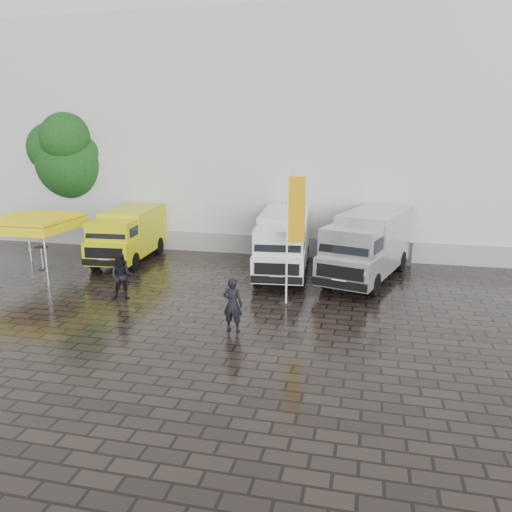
{
  "coord_description": "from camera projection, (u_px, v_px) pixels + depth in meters",
  "views": [
    {
      "loc": [
        3.22,
        -16.64,
        6.25
      ],
      "look_at": [
        -1.12,
        2.2,
        1.37
      ],
      "focal_mm": 35.0,
      "sensor_mm": 36.0,
      "label": 1
    }
  ],
  "objects": [
    {
      "name": "ground",
      "position": [
        273.0,
        309.0,
        17.96
      ],
      "size": [
        120.0,
        120.0,
        0.0
      ],
      "primitive_type": "plane",
      "color": "black",
      "rests_on": "ground"
    },
    {
      "name": "exhibition_hall",
      "position": [
        354.0,
        135.0,
        31.17
      ],
      "size": [
        44.0,
        16.0,
        12.0
      ],
      "primitive_type": "cube",
      "color": "silver",
      "rests_on": "ground"
    },
    {
      "name": "hall_plinth",
      "position": [
        343.0,
        249.0,
        24.91
      ],
      "size": [
        44.0,
        0.15,
        1.0
      ],
      "primitive_type": "cube",
      "color": "gray",
      "rests_on": "ground"
    },
    {
      "name": "van_yellow",
      "position": [
        128.0,
        236.0,
        24.29
      ],
      "size": [
        2.49,
        5.55,
        2.5
      ],
      "primitive_type": null,
      "rotation": [
        0.0,
        0.0,
        0.08
      ],
      "color": "#C7CE0A",
      "rests_on": "ground"
    },
    {
      "name": "van_white",
      "position": [
        283.0,
        244.0,
        22.16
      ],
      "size": [
        2.62,
        6.37,
        2.69
      ],
      "primitive_type": null,
      "rotation": [
        0.0,
        0.0,
        0.09
      ],
      "color": "white",
      "rests_on": "ground"
    },
    {
      "name": "van_silver",
      "position": [
        368.0,
        247.0,
        21.27
      ],
      "size": [
        3.99,
        6.93,
        2.85
      ],
      "primitive_type": null,
      "rotation": [
        0.0,
        0.0,
        -0.29
      ],
      "color": "#B1B4B6",
      "rests_on": "ground"
    },
    {
      "name": "canopy_tent",
      "position": [
        33.0,
        220.0,
        22.03
      ],
      "size": [
        3.38,
        3.38,
        2.55
      ],
      "color": "silver",
      "rests_on": "ground"
    },
    {
      "name": "flagpole",
      "position": [
        292.0,
        232.0,
        17.78
      ],
      "size": [
        0.88,
        0.5,
        4.9
      ],
      "color": "black",
      "rests_on": "ground"
    },
    {
      "name": "tree",
      "position": [
        73.0,
        157.0,
        28.01
      ],
      "size": [
        4.17,
        4.22,
        7.49
      ],
      "color": "black",
      "rests_on": "ground"
    },
    {
      "name": "cocktail_table",
      "position": [
        42.0,
        258.0,
        23.0
      ],
      "size": [
        0.6,
        0.6,
        1.07
      ],
      "primitive_type": "cylinder",
      "color": "black",
      "rests_on": "ground"
    },
    {
      "name": "wheelie_bin",
      "position": [
        403.0,
        253.0,
        23.89
      ],
      "size": [
        0.79,
        0.79,
        1.07
      ],
      "primitive_type": "cube",
      "rotation": [
        0.0,
        0.0,
        0.25
      ],
      "color": "black",
      "rests_on": "ground"
    },
    {
      "name": "person_front",
      "position": [
        233.0,
        304.0,
        15.83
      ],
      "size": [
        0.69,
        0.49,
        1.78
      ],
      "primitive_type": "imported",
      "rotation": [
        0.0,
        0.0,
        3.05
      ],
      "color": "black",
      "rests_on": "ground"
    },
    {
      "name": "person_tent",
      "position": [
        122.0,
        276.0,
        18.83
      ],
      "size": [
        1.03,
        0.9,
        1.79
      ],
      "primitive_type": "imported",
      "rotation": [
        0.0,
        0.0,
        0.28
      ],
      "color": "black",
      "rests_on": "ground"
    }
  ]
}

